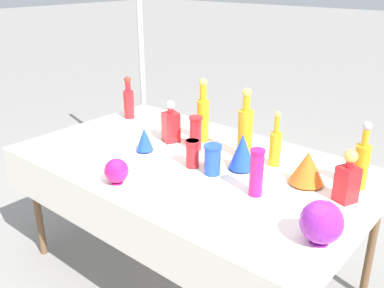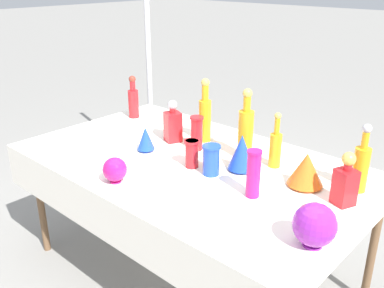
{
  "view_description": "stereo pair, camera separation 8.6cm",
  "coord_description": "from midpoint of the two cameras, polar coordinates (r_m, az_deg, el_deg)",
  "views": [
    {
      "loc": [
        1.38,
        -1.65,
        1.73
      ],
      "look_at": [
        0.0,
        0.0,
        0.86
      ],
      "focal_mm": 40.0,
      "sensor_mm": 36.0,
      "label": 1
    },
    {
      "loc": [
        1.45,
        -1.59,
        1.73
      ],
      "look_at": [
        0.0,
        0.0,
        0.86
      ],
      "focal_mm": 40.0,
      "sensor_mm": 36.0,
      "label": 2
    }
  ],
  "objects": [
    {
      "name": "canopy_pole",
      "position": [
        3.72,
        -7.28,
        8.29
      ],
      "size": [
        0.18,
        0.18,
        2.22
      ],
      "color": "silver",
      "rests_on": "ground"
    },
    {
      "name": "slender_vase_0",
      "position": [
        2.26,
        -1.02,
        -1.16
      ],
      "size": [
        0.08,
        0.08,
        0.15
      ],
      "color": "red",
      "rests_on": "display_table"
    },
    {
      "name": "round_bowl_0",
      "position": [
        2.13,
        -11.19,
        -3.55
      ],
      "size": [
        0.12,
        0.12,
        0.13
      ],
      "color": "#C61972",
      "rests_on": "display_table"
    },
    {
      "name": "slender_vase_2",
      "position": [
        2.18,
        1.62,
        -1.96
      ],
      "size": [
        0.1,
        0.1,
        0.16
      ],
      "color": "blue",
      "rests_on": "display_table"
    },
    {
      "name": "fluted_vase_2",
      "position": [
        2.14,
        14.03,
        -3.03
      ],
      "size": [
        0.17,
        0.17,
        0.17
      ],
      "color": "orange",
      "rests_on": "display_table"
    },
    {
      "name": "fluted_vase_0",
      "position": [
        2.23,
        5.63,
        -1.0
      ],
      "size": [
        0.14,
        0.14,
        0.2
      ],
      "color": "blue",
      "rests_on": "display_table"
    },
    {
      "name": "price_tag_left",
      "position": [
        2.25,
        -14.64,
        -3.77
      ],
      "size": [
        0.06,
        0.02,
        0.04
      ],
      "primitive_type": "cube",
      "rotation": [
        -0.21,
        0.0,
        0.01
      ],
      "color": "white",
      "rests_on": "display_table"
    },
    {
      "name": "square_decanter_1",
      "position": [
        2.6,
        -3.79,
        2.6
      ],
      "size": [
        0.12,
        0.12,
        0.26
      ],
      "color": "red",
      "rests_on": "display_table"
    },
    {
      "name": "tall_bottle_3",
      "position": [
        2.16,
        20.6,
        -2.34
      ],
      "size": [
        0.07,
        0.07,
        0.34
      ],
      "color": "orange",
      "rests_on": "display_table"
    },
    {
      "name": "slender_vase_3",
      "position": [
        2.47,
        -0.51,
        1.6
      ],
      "size": [
        0.08,
        0.08,
        0.2
      ],
      "color": "red",
      "rests_on": "display_table"
    },
    {
      "name": "ground_plane",
      "position": [
        2.76,
        -0.93,
        -16.76
      ],
      "size": [
        40.0,
        40.0,
        0.0
      ],
      "primitive_type": "plane",
      "color": "gray"
    },
    {
      "name": "square_decanter_0",
      "position": [
        2.02,
        18.88,
        -4.49
      ],
      "size": [
        0.11,
        0.11,
        0.25
      ],
      "color": "red",
      "rests_on": "display_table"
    },
    {
      "name": "display_table",
      "position": [
        2.36,
        -1.5,
        -3.55
      ],
      "size": [
        1.96,
        1.16,
        0.76
      ],
      "color": "white",
      "rests_on": "ground"
    },
    {
      "name": "tall_bottle_1",
      "position": [
        3.05,
        -9.23,
        5.67
      ],
      "size": [
        0.07,
        0.07,
        0.3
      ],
      "color": "red",
      "rests_on": "display_table"
    },
    {
      "name": "round_bowl_1",
      "position": [
        1.7,
        15.48,
        -10.03
      ],
      "size": [
        0.17,
        0.17,
        0.18
      ],
      "color": "purple",
      "rests_on": "display_table"
    },
    {
      "name": "tall_bottle_0",
      "position": [
        2.58,
        0.51,
        3.8
      ],
      "size": [
        0.07,
        0.07,
        0.39
      ],
      "color": "orange",
      "rests_on": "display_table"
    },
    {
      "name": "fluted_vase_1",
      "position": [
        2.47,
        -7.34,
        0.62
      ],
      "size": [
        0.1,
        0.1,
        0.15
      ],
      "color": "blue",
      "rests_on": "display_table"
    },
    {
      "name": "tall_bottle_4",
      "position": [
        2.36,
        6.06,
        1.87
      ],
      "size": [
        0.08,
        0.08,
        0.4
      ],
      "color": "orange",
      "rests_on": "display_table"
    },
    {
      "name": "slender_vase_1",
      "position": [
        1.98,
        7.38,
        -3.65
      ],
      "size": [
        0.07,
        0.07,
        0.23
      ],
      "color": "#C61972",
      "rests_on": "display_table"
    },
    {
      "name": "tall_bottle_2",
      "position": [
        2.3,
        10.01,
        -0.21
      ],
      "size": [
        0.06,
        0.06,
        0.3
      ],
      "color": "orange",
      "rests_on": "display_table"
    }
  ]
}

